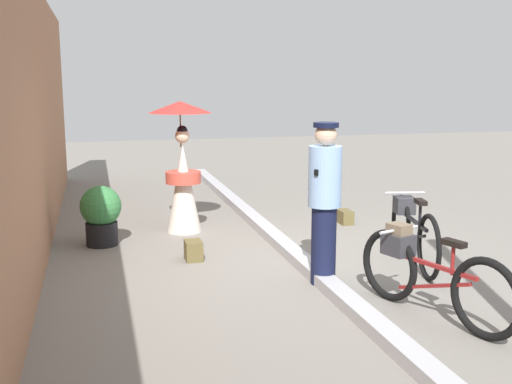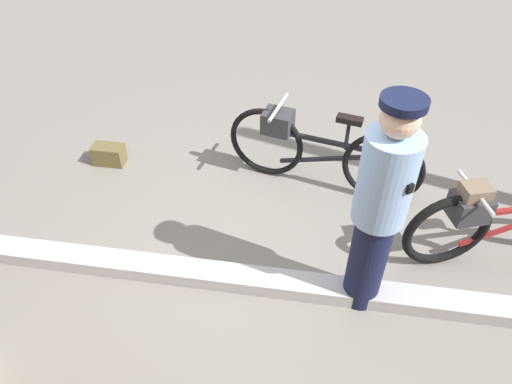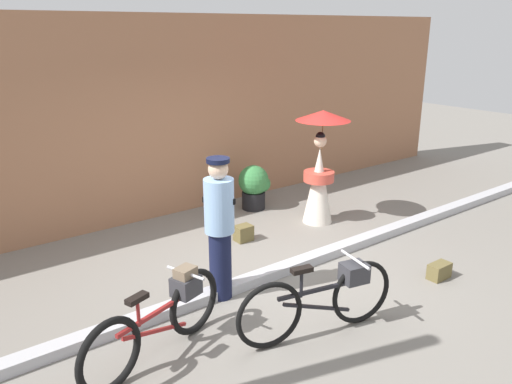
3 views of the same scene
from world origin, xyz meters
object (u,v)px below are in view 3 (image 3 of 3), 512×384
at_px(person_with_parasol, 320,165).
at_px(backpack_on_pavement, 244,233).
at_px(bicycle_far_side, 323,297).
at_px(potted_plant_by_door, 254,185).
at_px(backpack_spare, 440,271).
at_px(person_officer, 220,226).
at_px(bicycle_near_officer, 161,317).

height_order(person_with_parasol, backpack_on_pavement, person_with_parasol).
distance_m(bicycle_far_side, person_with_parasol, 3.26).
relative_size(potted_plant_by_door, backpack_spare, 2.56).
distance_m(bicycle_far_side, backpack_spare, 2.05).
bearing_deg(person_officer, backpack_spare, -27.58).
relative_size(bicycle_far_side, person_with_parasol, 0.98).
bearing_deg(backpack_spare, person_with_parasol, 86.28).
distance_m(potted_plant_by_door, backpack_spare, 3.53).
distance_m(bicycle_near_officer, person_with_parasol, 4.08).
height_order(person_officer, backpack_spare, person_officer).
height_order(bicycle_far_side, person_with_parasol, person_with_parasol).
height_order(bicycle_far_side, potted_plant_by_door, bicycle_far_side).
distance_m(backpack_on_pavement, backpack_spare, 2.78).
relative_size(person_officer, backpack_spare, 5.57).
xyz_separation_m(person_officer, potted_plant_by_door, (2.16, 2.22, -0.48)).
bearing_deg(person_with_parasol, backpack_spare, -93.72).
bearing_deg(bicycle_near_officer, bicycle_far_side, -24.13).
xyz_separation_m(bicycle_far_side, person_officer, (-0.43, 1.26, 0.49)).
xyz_separation_m(person_officer, backpack_spare, (2.46, -1.29, -0.80)).
xyz_separation_m(person_officer, backpack_on_pavement, (1.18, 1.18, -0.78)).
xyz_separation_m(bicycle_near_officer, person_officer, (1.06, 0.59, 0.50)).
bearing_deg(backpack_on_pavement, person_with_parasol, -3.31).
height_order(potted_plant_by_door, backpack_on_pavement, potted_plant_by_door).
height_order(bicycle_near_officer, bicycle_far_side, bicycle_far_side).
xyz_separation_m(person_with_parasol, backpack_spare, (-0.15, -2.38, -0.84)).
bearing_deg(potted_plant_by_door, person_officer, -134.25).
xyz_separation_m(person_officer, person_with_parasol, (2.62, 1.10, 0.04)).
xyz_separation_m(bicycle_far_side, person_with_parasol, (2.19, 2.36, 0.53)).
bearing_deg(backpack_on_pavement, bicycle_near_officer, -141.70).
height_order(person_with_parasol, backpack_spare, person_with_parasol).
relative_size(bicycle_far_side, person_officer, 1.05).
bearing_deg(potted_plant_by_door, backpack_on_pavement, -133.37).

